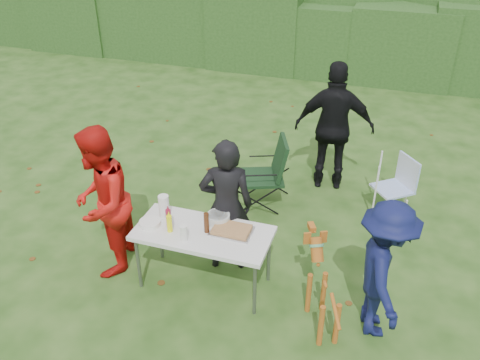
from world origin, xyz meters
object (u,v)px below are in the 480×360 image
(person_black_puffy, at_px, (334,127))
(dog, at_px, (324,295))
(beer_bottle, at_px, (206,223))
(folding_table, at_px, (203,236))
(mustard_bottle, at_px, (169,224))
(person_red_jacket, at_px, (101,203))
(child, at_px, (383,271))
(paper_towel_roll, at_px, (164,206))
(lawn_chair, at_px, (393,187))
(camping_chair, at_px, (262,174))
(ketchup_bottle, at_px, (169,218))
(person_cook, at_px, (226,206))

(person_black_puffy, relative_size, dog, 2.08)
(beer_bottle, bearing_deg, folding_table, -163.94)
(beer_bottle, bearing_deg, mustard_bottle, -163.40)
(person_red_jacket, height_order, dog, person_red_jacket)
(child, height_order, paper_towel_roll, child)
(child, relative_size, mustard_bottle, 7.65)
(lawn_chair, bearing_deg, person_red_jacket, -3.20)
(paper_towel_roll, bearing_deg, beer_bottle, -13.86)
(beer_bottle, bearing_deg, child, -2.62)
(person_red_jacket, relative_size, camping_chair, 1.75)
(person_red_jacket, height_order, paper_towel_roll, person_red_jacket)
(person_black_puffy, xyz_separation_m, camping_chair, (-0.82, -0.86, -0.45))
(ketchup_bottle, bearing_deg, beer_bottle, 5.71)
(dog, bearing_deg, person_black_puffy, -18.40)
(child, bearing_deg, person_cook, 60.26)
(person_cook, distance_m, paper_towel_roll, 0.71)
(person_cook, distance_m, mustard_bottle, 0.70)
(person_black_puffy, height_order, lawn_chair, person_black_puffy)
(child, bearing_deg, folding_table, 73.17)
(beer_bottle, bearing_deg, dog, -10.38)
(person_cook, relative_size, person_black_puffy, 0.87)
(mustard_bottle, height_order, beer_bottle, beer_bottle)
(camping_chair, relative_size, mustard_bottle, 5.20)
(camping_chair, bearing_deg, folding_table, 63.17)
(folding_table, bearing_deg, camping_chair, 84.60)
(dog, bearing_deg, person_cook, 36.57)
(person_cook, height_order, person_black_puffy, person_black_puffy)
(child, bearing_deg, beer_bottle, 72.75)
(person_black_puffy, bearing_deg, lawn_chair, 144.35)
(folding_table, relative_size, camping_chair, 1.44)
(person_red_jacket, bearing_deg, person_cook, 94.46)
(person_black_puffy, bearing_deg, paper_towel_roll, 50.58)
(folding_table, bearing_deg, beer_bottle, 16.06)
(dog, bearing_deg, paper_towel_roll, 52.20)
(lawn_chair, bearing_deg, person_cook, 5.74)
(folding_table, bearing_deg, dog, -9.60)
(paper_towel_roll, bearing_deg, person_red_jacket, -162.42)
(person_red_jacket, xyz_separation_m, child, (3.12, -0.01, -0.14))
(person_red_jacket, bearing_deg, lawn_chair, 110.46)
(person_black_puffy, bearing_deg, person_red_jacket, 42.93)
(folding_table, xyz_separation_m, child, (1.92, -0.07, 0.08))
(mustard_bottle, bearing_deg, paper_towel_roll, 125.97)
(dog, bearing_deg, camping_chair, 4.83)
(lawn_chair, xyz_separation_m, mustard_bottle, (-2.26, -2.27, 0.42))
(lawn_chair, bearing_deg, paper_towel_roll, 0.74)
(folding_table, height_order, beer_bottle, beer_bottle)
(person_red_jacket, relative_size, paper_towel_roll, 6.99)
(person_red_jacket, bearing_deg, folding_table, 77.84)
(folding_table, relative_size, mustard_bottle, 7.50)
(lawn_chair, distance_m, beer_bottle, 2.89)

